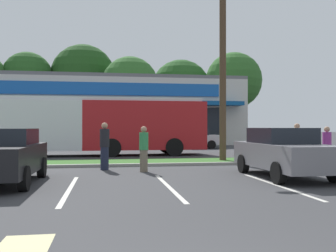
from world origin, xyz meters
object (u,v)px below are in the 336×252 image
object	(u,v)px
pedestrian_mid	(105,146)
pedestrian_far	(144,149)
car_3	(284,152)
pedestrian_near_bench	(297,144)
pedestrian_by_pole	(327,147)
car_5	(4,156)
utility_pole	(220,35)
city_bus	(94,124)
car_0	(192,138)
car_4	(19,138)

from	to	relation	value
pedestrian_mid	pedestrian_far	xyz separation A→B (m)	(1.39, -0.88, -0.07)
car_3	pedestrian_near_bench	xyz separation A→B (m)	(2.37, 3.61, 0.08)
pedestrian_by_pole	pedestrian_far	size ratio (longest dim) A/B	1.00
car_5	utility_pole	bearing A→B (deg)	123.83
city_bus	car_5	xyz separation A→B (m)	(-2.19, -10.58, -0.96)
city_bus	car_5	size ratio (longest dim) A/B	2.93
car_0	car_3	xyz separation A→B (m)	(-0.83, -16.80, 0.03)
car_0	pedestrian_mid	xyz separation A→B (m)	(-6.51, -13.76, 0.12)
car_0	pedestrian_far	distance (m)	15.51
car_4	pedestrian_mid	bearing A→B (deg)	-66.43
car_3	pedestrian_by_pole	distance (m)	3.52
pedestrian_by_pole	pedestrian_far	bearing A→B (deg)	-49.36
city_bus	car_0	world-z (taller)	city_bus
pedestrian_near_bench	pedestrian_by_pole	size ratio (longest dim) A/B	1.08
car_5	pedestrian_far	world-z (taller)	pedestrian_far
pedestrian_near_bench	car_4	bearing A→B (deg)	-77.63
car_5	pedestrian_far	size ratio (longest dim) A/B	2.62
utility_pole	pedestrian_far	xyz separation A→B (m)	(-3.76, -3.02, -4.95)
car_4	car_5	distance (m)	17.39
car_3	pedestrian_near_bench	distance (m)	4.32
pedestrian_mid	car_5	bearing A→B (deg)	-65.27
utility_pole	pedestrian_mid	xyz separation A→B (m)	(-5.15, -2.14, -4.87)
utility_pole	pedestrian_near_bench	distance (m)	5.89
utility_pole	pedestrian_near_bench	size ratio (longest dim) A/B	6.14
city_bus	car_3	distance (m)	12.22
car_4	pedestrian_far	world-z (taller)	pedestrian_far
car_4	pedestrian_far	bearing A→B (deg)	-63.24
utility_pole	car_3	bearing A→B (deg)	-84.17
utility_pole	pedestrian_near_bench	bearing A→B (deg)	-28.38
pedestrian_near_bench	pedestrian_by_pole	bearing A→B (deg)	72.45
car_5	car_3	bearing A→B (deg)	90.97
utility_pole	pedestrian_mid	distance (m)	7.41
pedestrian_by_pole	car_5	bearing A→B (deg)	-37.75
car_3	pedestrian_by_pole	size ratio (longest dim) A/B	2.74
pedestrian_by_pole	pedestrian_near_bench	bearing A→B (deg)	-122.33
pedestrian_by_pole	pedestrian_mid	size ratio (longest dim) A/B	0.92
car_4	pedestrian_far	size ratio (longest dim) A/B	2.92
pedestrian_by_pole	utility_pole	bearing A→B (deg)	-91.51
city_bus	pedestrian_near_bench	distance (m)	11.05
car_0	pedestrian_near_bench	bearing A→B (deg)	96.68
pedestrian_mid	car_3	bearing A→B (deg)	37.84
utility_pole	car_3	xyz separation A→B (m)	(0.53, -5.18, -4.96)
pedestrian_by_pole	pedestrian_mid	xyz separation A→B (m)	(-8.50, 0.92, 0.07)
pedestrian_near_bench	pedestrian_mid	xyz separation A→B (m)	(-8.05, -0.57, 0.01)
pedestrian_mid	city_bus	bearing A→B (deg)	160.60
car_5	pedestrian_near_bench	distance (m)	11.47
car_4	pedestrian_mid	xyz separation A→B (m)	(6.07, -13.90, 0.07)
utility_pole	pedestrian_far	bearing A→B (deg)	-141.21
utility_pole	pedestrian_near_bench	world-z (taller)	utility_pole
pedestrian_near_bench	car_3	bearing A→B (deg)	22.44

